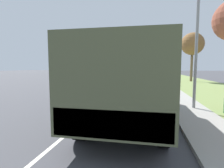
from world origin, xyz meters
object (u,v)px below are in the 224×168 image
Objects in this scene: military_truck at (129,79)px; car_second_ahead at (123,75)px; lamp_post at (193,17)px; car_nearest_ahead at (138,80)px.

car_second_ahead is at bearing 98.36° from military_truck.
lamp_post reaches higher than military_truck.
military_truck is 12.79m from car_nearest_ahead.
military_truck is at bearing -88.92° from car_nearest_ahead.
military_truck is 24.54m from car_second_ahead.
lamp_post is at bearing -73.99° from car_second_ahead.
car_nearest_ahead is 0.66× the size of lamp_post.
car_second_ahead is at bearing 106.01° from lamp_post.
military_truck is at bearing -81.64° from car_second_ahead.
military_truck is at bearing -143.78° from lamp_post.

